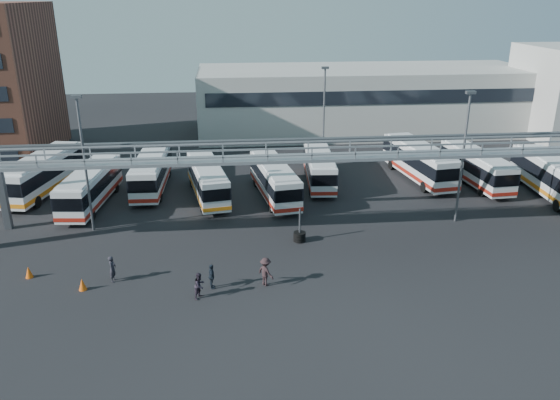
{
  "coord_description": "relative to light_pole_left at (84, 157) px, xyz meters",
  "views": [
    {
      "loc": [
        -5.68,
        -31.08,
        16.77
      ],
      "look_at": [
        -1.99,
        6.0,
        2.67
      ],
      "focal_mm": 35.0,
      "sensor_mm": 36.0,
      "label": 1
    }
  ],
  "objects": [
    {
      "name": "bus_5",
      "position": [
        18.81,
        9.11,
        -4.05
      ],
      "size": [
        3.07,
        10.15,
        3.04
      ],
      "rotation": [
        0.0,
        0.0,
        -0.08
      ],
      "color": "silver",
      "rests_on": "ground"
    },
    {
      "name": "tire_stack",
      "position": [
        15.28,
        -3.5,
        -5.3
      ],
      "size": [
        0.88,
        0.88,
        2.51
      ],
      "color": "black",
      "rests_on": "ground"
    },
    {
      "name": "bus_7",
      "position": [
        28.52,
        9.39,
        -3.85
      ],
      "size": [
        4.04,
        11.42,
        3.39
      ],
      "rotation": [
        0.0,
        0.0,
        0.13
      ],
      "color": "silver",
      "rests_on": "ground"
    },
    {
      "name": "bus_4",
      "position": [
        14.29,
        5.62,
        -4.01
      ],
      "size": [
        3.77,
        10.45,
        3.1
      ],
      "rotation": [
        0.0,
        0.0,
        0.14
      ],
      "color": "silver",
      "rests_on": "ground"
    },
    {
      "name": "ground",
      "position": [
        16.0,
        -8.0,
        -5.73
      ],
      "size": [
        140.0,
        140.0,
        0.0
      ],
      "primitive_type": "plane",
      "color": "black",
      "rests_on": "ground"
    },
    {
      "name": "gantry",
      "position": [
        16.0,
        -2.13,
        -0.22
      ],
      "size": [
        51.4,
        5.15,
        7.1
      ],
      "color": "#999CA2",
      "rests_on": "ground"
    },
    {
      "name": "warehouse",
      "position": [
        28.0,
        30.0,
        -1.73
      ],
      "size": [
        42.0,
        14.0,
        8.0
      ],
      "primitive_type": "cube",
      "color": "#9E9E99",
      "rests_on": "ground"
    },
    {
      "name": "light_pole_back",
      "position": [
        20.0,
        14.0,
        0.0
      ],
      "size": [
        0.7,
        0.35,
        10.21
      ],
      "color": "#4C4F54",
      "rests_on": "ground"
    },
    {
      "name": "bus_0",
      "position": [
        -6.12,
        8.99,
        -3.82
      ],
      "size": [
        4.8,
        11.64,
        3.45
      ],
      "rotation": [
        0.0,
        0.0,
        -0.2
      ],
      "color": "silver",
      "rests_on": "ground"
    },
    {
      "name": "bus_8",
      "position": [
        33.35,
        7.5,
        -3.99
      ],
      "size": [
        3.13,
        10.46,
        3.13
      ],
      "rotation": [
        0.0,
        0.0,
        0.07
      ],
      "color": "silver",
      "rests_on": "ground"
    },
    {
      "name": "cone_left",
      "position": [
        -2.41,
        -7.17,
        -5.35
      ],
      "size": [
        0.51,
        0.51,
        0.75
      ],
      "primitive_type": "cone",
      "rotation": [
        0.0,
        0.0,
        -0.09
      ],
      "color": "#DF540C",
      "rests_on": "ground"
    },
    {
      "name": "cone_right",
      "position": [
        1.32,
        -9.09,
        -5.35
      ],
      "size": [
        0.48,
        0.48,
        0.76
      ],
      "primitive_type": "cone",
      "rotation": [
        0.0,
        0.0,
        0.0
      ],
      "color": "#DF540C",
      "rests_on": "ground"
    },
    {
      "name": "light_pole_mid",
      "position": [
        28.0,
        -1.0,
        0.0
      ],
      "size": [
        0.7,
        0.35,
        10.21
      ],
      "color": "#4C4F54",
      "rests_on": "ground"
    },
    {
      "name": "light_pole_left",
      "position": [
        0.0,
        0.0,
        0.0
      ],
      "size": [
        0.7,
        0.35,
        10.21
      ],
      "color": "#4C4F54",
      "rests_on": "ground"
    },
    {
      "name": "bus_9",
      "position": [
        38.52,
        3.59,
        -3.84
      ],
      "size": [
        3.38,
        11.39,
        3.41
      ],
      "rotation": [
        0.0,
        0.0,
        -0.07
      ],
      "color": "silver",
      "rests_on": "ground"
    },
    {
      "name": "pedestrian_a",
      "position": [
        2.98,
        -8.17,
        -4.87
      ],
      "size": [
        0.48,
        0.67,
        1.71
      ],
      "primitive_type": "imported",
      "rotation": [
        0.0,
        0.0,
        1.45
      ],
      "color": "black",
      "rests_on": "ground"
    },
    {
      "name": "pedestrian_b",
      "position": [
        8.42,
        -10.7,
        -4.92
      ],
      "size": [
        0.94,
        0.99,
        1.61
      ],
      "primitive_type": "imported",
      "rotation": [
        0.0,
        0.0,
        0.98
      ],
      "color": "black",
      "rests_on": "ground"
    },
    {
      "name": "bus_1",
      "position": [
        -1.22,
        5.33,
        -3.99
      ],
      "size": [
        3.47,
        10.55,
        3.14
      ],
      "rotation": [
        0.0,
        0.0,
        -0.11
      ],
      "color": "silver",
      "rests_on": "ground"
    },
    {
      "name": "pedestrian_d",
      "position": [
        9.1,
        -9.66,
        -4.93
      ],
      "size": [
        0.53,
        0.98,
        1.59
      ],
      "primitive_type": "imported",
      "rotation": [
        0.0,
        0.0,
        1.72
      ],
      "color": "black",
      "rests_on": "ground"
    },
    {
      "name": "pedestrian_c",
      "position": [
        12.38,
        -9.6,
        -4.81
      ],
      "size": [
        1.28,
        1.34,
        1.83
      ],
      "primitive_type": "imported",
      "rotation": [
        0.0,
        0.0,
        2.27
      ],
      "color": "black",
      "rests_on": "ground"
    },
    {
      "name": "bus_2",
      "position": [
        3.39,
        9.01,
        -3.95
      ],
      "size": [
        2.71,
        10.64,
        3.21
      ],
      "rotation": [
        0.0,
        0.0,
        -0.02
      ],
      "color": "silver",
      "rests_on": "ground"
    },
    {
      "name": "bus_3",
      "position": [
        8.49,
        6.32,
        -4.04
      ],
      "size": [
        4.04,
        10.27,
        3.04
      ],
      "rotation": [
        0.0,
        0.0,
        0.18
      ],
      "color": "silver",
      "rests_on": "ground"
    }
  ]
}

